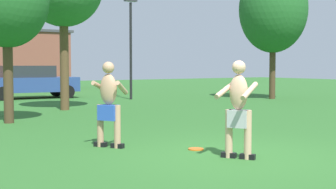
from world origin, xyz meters
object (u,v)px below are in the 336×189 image
player_in_blue (109,102)px  tree_behind_players (7,0)px  tree_right_field (273,9)px  frisbee (196,149)px  car_blue_near_post (30,81)px  lamp_post (131,35)px  player_near (238,107)px

player_in_blue → tree_behind_players: bearing=95.6°
player_in_blue → tree_right_field: tree_right_field is taller
frisbee → tree_right_field: size_ratio=0.05×
tree_behind_players → car_blue_near_post: bearing=68.9°
tree_behind_players → player_in_blue: bearing=-84.4°
player_in_blue → tree_right_field: 15.36m
player_in_blue → frisbee: (1.26, -1.17, -0.88)m
car_blue_near_post → tree_right_field: (9.49, -6.71, 3.40)m
lamp_post → player_near: bearing=-112.1°
frisbee → player_near: bearing=-85.8°
player_in_blue → frisbee: size_ratio=5.68×
frisbee → tree_right_field: bearing=38.8°
player_near → tree_behind_players: tree_behind_players is taller
lamp_post → tree_behind_players: size_ratio=1.00×
tree_behind_players → frisbee: bearing=-74.4°
frisbee → car_blue_near_post: 16.03m
player_near → player_in_blue: player_near is taller
player_in_blue → lamp_post: 13.51m
player_in_blue → tree_right_field: (12.68, 8.01, 3.34)m
car_blue_near_post → lamp_post: size_ratio=0.92×
tree_behind_players → tree_right_field: bearing=12.3°
car_blue_near_post → lamp_post: lamp_post is taller
car_blue_near_post → tree_behind_players: 10.58m
player_near → car_blue_near_post: bearing=83.8°
car_blue_near_post → tree_behind_players: (-3.70, -9.57, 2.57)m
player_near → tree_right_field: (11.34, 10.29, 3.33)m
car_blue_near_post → tree_behind_players: tree_behind_players is taller
player_in_blue → frisbee: 1.93m
car_blue_near_post → lamp_post: (3.71, -3.30, 2.17)m
tree_right_field → player_near: bearing=-137.8°
lamp_post → tree_right_field: (5.78, -3.41, 1.23)m
frisbee → car_blue_near_post: bearing=83.1°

